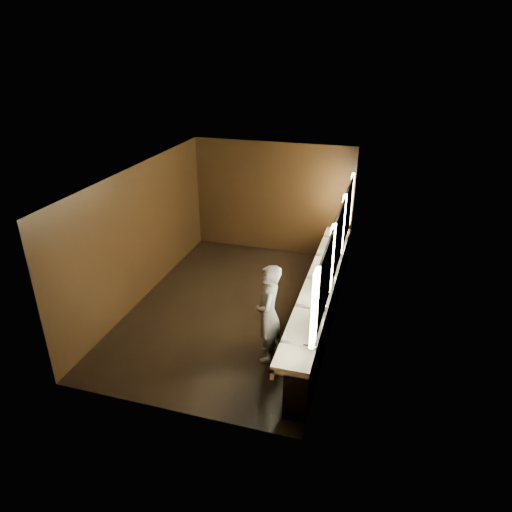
# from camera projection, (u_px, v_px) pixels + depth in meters

# --- Properties ---
(floor) EXTENTS (6.00, 6.00, 0.00)m
(floor) POSITION_uv_depth(u_px,v_px,m) (235.00, 307.00, 9.38)
(floor) COLOR black
(floor) RESTS_ON ground
(ceiling) EXTENTS (4.00, 6.00, 0.02)m
(ceiling) POSITION_uv_depth(u_px,v_px,m) (232.00, 174.00, 8.18)
(ceiling) COLOR #2D2D2B
(ceiling) RESTS_ON wall_back
(wall_back) EXTENTS (4.00, 0.02, 2.80)m
(wall_back) POSITION_uv_depth(u_px,v_px,m) (272.00, 198.00, 11.38)
(wall_back) COLOR black
(wall_back) RESTS_ON floor
(wall_front) EXTENTS (4.00, 0.02, 2.80)m
(wall_front) POSITION_uv_depth(u_px,v_px,m) (162.00, 332.00, 6.18)
(wall_front) COLOR black
(wall_front) RESTS_ON floor
(wall_left) EXTENTS (0.02, 6.00, 2.80)m
(wall_left) POSITION_uv_depth(u_px,v_px,m) (141.00, 234.00, 9.29)
(wall_left) COLOR black
(wall_left) RESTS_ON floor
(wall_right) EXTENTS (0.02, 6.00, 2.80)m
(wall_right) POSITION_uv_depth(u_px,v_px,m) (338.00, 258.00, 8.27)
(wall_right) COLOR black
(wall_right) RESTS_ON floor
(sink_counter) EXTENTS (0.55, 5.40, 1.01)m
(sink_counter) POSITION_uv_depth(u_px,v_px,m) (323.00, 299.00, 8.71)
(sink_counter) COLOR black
(sink_counter) RESTS_ON floor
(mirror_band) EXTENTS (0.06, 5.03, 1.15)m
(mirror_band) POSITION_uv_depth(u_px,v_px,m) (338.00, 240.00, 8.13)
(mirror_band) COLOR #FCF4BD
(mirror_band) RESTS_ON wall_right
(person) EXTENTS (0.52, 0.70, 1.75)m
(person) POSITION_uv_depth(u_px,v_px,m) (268.00, 314.00, 7.56)
(person) COLOR #94AEDD
(person) RESTS_ON floor
(trash_bin) EXTENTS (0.39, 0.39, 0.50)m
(trash_bin) POSITION_uv_depth(u_px,v_px,m) (302.00, 336.00, 8.05)
(trash_bin) COLOR black
(trash_bin) RESTS_ON floor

